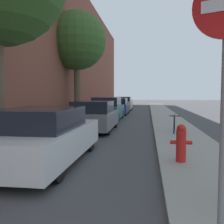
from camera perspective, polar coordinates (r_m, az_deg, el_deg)
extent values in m
plane|color=#3D3D3F|center=(16.13, 2.12, -2.04)|extent=(120.00, 120.00, 0.00)
cube|color=gray|center=(16.67, -7.85, -1.68)|extent=(2.00, 52.00, 0.12)
cube|color=gray|center=(16.09, 12.46, -1.93)|extent=(2.00, 52.00, 0.12)
cube|color=brown|center=(17.38, -12.48, 15.78)|extent=(0.70, 52.00, 10.54)
cylinder|color=black|center=(8.29, -16.65, -5.62)|extent=(0.22, 0.67, 0.67)
cylinder|color=black|center=(7.75, -5.16, -6.14)|extent=(0.22, 0.67, 0.67)
cylinder|color=black|center=(5.16, -12.26, -11.39)|extent=(0.22, 0.67, 0.67)
cube|color=silver|center=(6.68, -15.01, -6.26)|extent=(1.92, 4.45, 0.68)
cube|color=black|center=(6.44, -15.72, -1.40)|extent=(1.69, 2.32, 0.49)
cylinder|color=black|center=(13.38, -6.36, -1.84)|extent=(0.22, 0.68, 0.68)
cylinder|color=black|center=(13.07, 0.61, -1.95)|extent=(0.22, 0.68, 0.68)
cylinder|color=black|center=(11.03, -9.51, -3.11)|extent=(0.22, 0.68, 0.68)
cylinder|color=black|center=(10.66, -1.07, -3.30)|extent=(0.22, 0.68, 0.68)
cube|color=slate|center=(11.98, -4.02, -1.63)|extent=(1.86, 3.96, 0.67)
cube|color=black|center=(11.79, -4.20, 1.16)|extent=(1.64, 2.06, 0.52)
cylinder|color=black|center=(18.33, -2.76, -0.37)|extent=(0.22, 0.61, 0.61)
cylinder|color=black|center=(18.11, 2.15, -0.42)|extent=(0.22, 0.61, 0.61)
cylinder|color=black|center=(15.56, -4.71, -1.15)|extent=(0.22, 0.61, 0.61)
cylinder|color=black|center=(15.29, 1.08, -1.23)|extent=(0.22, 0.61, 0.61)
cube|color=#1E6066|center=(16.78, -1.02, 0.08)|extent=(1.79, 4.58, 0.77)
cube|color=black|center=(16.57, -1.12, 2.31)|extent=(1.58, 2.38, 0.55)
cylinder|color=black|center=(23.00, -0.61, 0.54)|extent=(0.22, 0.62, 0.62)
cylinder|color=black|center=(22.81, 3.51, 0.50)|extent=(0.22, 0.62, 0.62)
cylinder|color=black|center=(20.56, -1.63, 0.13)|extent=(0.22, 0.62, 0.62)
cylinder|color=black|center=(20.35, 2.97, 0.09)|extent=(0.22, 0.62, 0.62)
cube|color=navy|center=(21.65, 1.07, 0.89)|extent=(1.88, 3.98, 0.70)
cube|color=black|center=(21.47, 1.02, 2.45)|extent=(1.65, 2.07, 0.49)
cylinder|color=black|center=(28.45, 1.04, 1.22)|extent=(0.22, 0.65, 0.65)
cylinder|color=black|center=(28.30, 4.31, 1.20)|extent=(0.22, 0.65, 0.65)
cylinder|color=black|center=(25.85, 0.34, 0.95)|extent=(0.22, 0.65, 0.65)
cylinder|color=black|center=(25.68, 3.94, 0.92)|extent=(0.22, 0.65, 0.65)
cube|color=tan|center=(27.05, 2.42, 1.61)|extent=(1.85, 4.24, 0.79)
cube|color=black|center=(26.86, 2.39, 2.91)|extent=(1.62, 2.20, 0.45)
cylinder|color=brown|center=(17.75, -7.70, 5.47)|extent=(0.43, 0.43, 4.09)
sphere|color=#335623|center=(18.11, -7.79, 15.42)|extent=(3.95, 3.95, 3.95)
cylinder|color=red|center=(6.25, 15.03, -7.30)|extent=(0.23, 0.23, 0.73)
sphere|color=red|center=(6.18, 15.10, -3.63)|extent=(0.22, 0.22, 0.22)
cylinder|color=red|center=(6.21, 13.44, -6.51)|extent=(0.15, 0.09, 0.09)
cylinder|color=red|center=(6.25, 16.65, -6.50)|extent=(0.15, 0.09, 0.09)
cylinder|color=gray|center=(2.58, 23.60, -0.87)|extent=(0.07, 0.07, 2.74)
torus|color=black|center=(11.56, 13.68, -2.20)|extent=(0.12, 0.70, 0.70)
torus|color=black|center=(10.56, 13.59, -2.78)|extent=(0.12, 0.70, 0.70)
cube|color=#235193|center=(11.05, 13.65, -1.67)|extent=(0.13, 0.85, 0.04)
cylinder|color=#235193|center=(10.85, 13.64, -1.26)|extent=(0.04, 0.04, 0.19)
cube|color=black|center=(11.46, 13.70, -0.86)|extent=(0.44, 0.09, 0.04)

